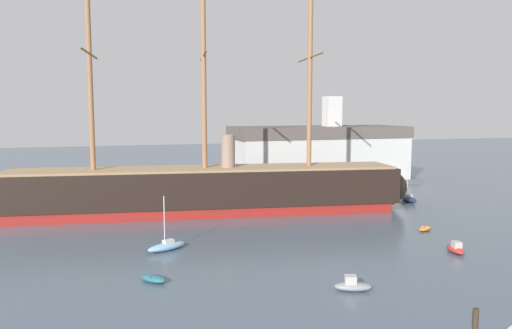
{
  "coord_description": "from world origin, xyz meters",
  "views": [
    {
      "loc": [
        -19.24,
        -18.68,
        15.53
      ],
      "look_at": [
        -3.23,
        34.69,
        9.28
      ],
      "focal_mm": 34.88,
      "sensor_mm": 36.0,
      "label": 1
    }
  ],
  "objects_px": {
    "motorboat_near_centre": "(353,285)",
    "dinghy_far_left": "(34,220)",
    "tall_ship": "(205,189)",
    "sailboat_alongside_bow": "(167,246)",
    "sailboat_far_right": "(408,198)",
    "mooring_piling_right_pair": "(475,323)",
    "dinghy_mid_left": "(154,279)",
    "dinghy_distant_centre": "(237,196)",
    "motorboat_mid_right": "(456,249)",
    "dinghy_alongside_stern": "(425,228)",
    "dockside_warehouse_right": "(318,154)"
  },
  "relations": [
    {
      "from": "sailboat_alongside_bow",
      "to": "sailboat_far_right",
      "type": "distance_m",
      "value": 45.81
    },
    {
      "from": "sailboat_alongside_bow",
      "to": "dinghy_far_left",
      "type": "height_order",
      "value": "sailboat_alongside_bow"
    },
    {
      "from": "motorboat_near_centre",
      "to": "dinghy_distant_centre",
      "type": "xyz_separation_m",
      "value": [
        1.72,
        46.16,
        -0.18
      ]
    },
    {
      "from": "dinghy_mid_left",
      "to": "motorboat_mid_right",
      "type": "height_order",
      "value": "motorboat_mid_right"
    },
    {
      "from": "motorboat_mid_right",
      "to": "dinghy_mid_left",
      "type": "bearing_deg",
      "value": 179.84
    },
    {
      "from": "dinghy_mid_left",
      "to": "dinghy_far_left",
      "type": "relative_size",
      "value": 1.08
    },
    {
      "from": "tall_ship",
      "to": "sailboat_alongside_bow",
      "type": "relative_size",
      "value": 11.37
    },
    {
      "from": "tall_ship",
      "to": "sailboat_far_right",
      "type": "height_order",
      "value": "tall_ship"
    },
    {
      "from": "dockside_warehouse_right",
      "to": "dinghy_alongside_stern",
      "type": "bearing_deg",
      "value": -95.58
    },
    {
      "from": "dinghy_alongside_stern",
      "to": "dinghy_distant_centre",
      "type": "relative_size",
      "value": 1.0
    },
    {
      "from": "motorboat_mid_right",
      "to": "mooring_piling_right_pair",
      "type": "height_order",
      "value": "mooring_piling_right_pair"
    },
    {
      "from": "tall_ship",
      "to": "motorboat_mid_right",
      "type": "bearing_deg",
      "value": -51.68
    },
    {
      "from": "sailboat_alongside_bow",
      "to": "mooring_piling_right_pair",
      "type": "distance_m",
      "value": 32.45
    },
    {
      "from": "dinghy_mid_left",
      "to": "tall_ship",
      "type": "bearing_deg",
      "value": 70.09
    },
    {
      "from": "motorboat_near_centre",
      "to": "dockside_warehouse_right",
      "type": "height_order",
      "value": "dockside_warehouse_right"
    },
    {
      "from": "sailboat_alongside_bow",
      "to": "dinghy_mid_left",
      "type": "bearing_deg",
      "value": -103.27
    },
    {
      "from": "dinghy_mid_left",
      "to": "dinghy_far_left",
      "type": "height_order",
      "value": "dinghy_mid_left"
    },
    {
      "from": "dinghy_mid_left",
      "to": "motorboat_near_centre",
      "type": "bearing_deg",
      "value": -23.73
    },
    {
      "from": "motorboat_near_centre",
      "to": "mooring_piling_right_pair",
      "type": "bearing_deg",
      "value": -69.44
    },
    {
      "from": "dinghy_far_left",
      "to": "sailboat_far_right",
      "type": "xyz_separation_m",
      "value": [
        58.22,
        -1.34,
        0.27
      ]
    },
    {
      "from": "motorboat_mid_right",
      "to": "dockside_warehouse_right",
      "type": "distance_m",
      "value": 53.48
    },
    {
      "from": "sailboat_alongside_bow",
      "to": "dinghy_far_left",
      "type": "bearing_deg",
      "value": 130.02
    },
    {
      "from": "dinghy_alongside_stern",
      "to": "sailboat_far_right",
      "type": "bearing_deg",
      "value": 62.31
    },
    {
      "from": "motorboat_near_centre",
      "to": "sailboat_far_right",
      "type": "distance_m",
      "value": 44.74
    },
    {
      "from": "tall_ship",
      "to": "mooring_piling_right_pair",
      "type": "bearing_deg",
      "value": -77.65
    },
    {
      "from": "motorboat_mid_right",
      "to": "mooring_piling_right_pair",
      "type": "distance_m",
      "value": 21.18
    },
    {
      "from": "mooring_piling_right_pair",
      "to": "dockside_warehouse_right",
      "type": "bearing_deg",
      "value": 74.62
    },
    {
      "from": "motorboat_mid_right",
      "to": "sailboat_far_right",
      "type": "distance_m",
      "value": 30.18
    },
    {
      "from": "dinghy_alongside_stern",
      "to": "dinghy_mid_left",
      "type": "bearing_deg",
      "value": -165.17
    },
    {
      "from": "tall_ship",
      "to": "mooring_piling_right_pair",
      "type": "relative_size",
      "value": 33.81
    },
    {
      "from": "tall_ship",
      "to": "mooring_piling_right_pair",
      "type": "height_order",
      "value": "tall_ship"
    },
    {
      "from": "dinghy_distant_centre",
      "to": "dockside_warehouse_right",
      "type": "height_order",
      "value": "dockside_warehouse_right"
    },
    {
      "from": "motorboat_near_centre",
      "to": "dinghy_far_left",
      "type": "height_order",
      "value": "motorboat_near_centre"
    },
    {
      "from": "tall_ship",
      "to": "dockside_warehouse_right",
      "type": "height_order",
      "value": "tall_ship"
    },
    {
      "from": "motorboat_near_centre",
      "to": "dinghy_mid_left",
      "type": "bearing_deg",
      "value": 156.27
    },
    {
      "from": "dinghy_alongside_stern",
      "to": "mooring_piling_right_pair",
      "type": "height_order",
      "value": "mooring_piling_right_pair"
    },
    {
      "from": "mooring_piling_right_pair",
      "to": "sailboat_far_right",
      "type": "bearing_deg",
      "value": 61.29
    },
    {
      "from": "dinghy_alongside_stern",
      "to": "sailboat_far_right",
      "type": "distance_m",
      "value": 20.52
    },
    {
      "from": "sailboat_far_right",
      "to": "dinghy_far_left",
      "type": "bearing_deg",
      "value": 178.68
    },
    {
      "from": "motorboat_near_centre",
      "to": "dinghy_far_left",
      "type": "bearing_deg",
      "value": 129.7
    },
    {
      "from": "dinghy_far_left",
      "to": "mooring_piling_right_pair",
      "type": "bearing_deg",
      "value": -53.91
    },
    {
      "from": "sailboat_far_right",
      "to": "mooring_piling_right_pair",
      "type": "bearing_deg",
      "value": -118.71
    },
    {
      "from": "sailboat_far_right",
      "to": "dinghy_distant_centre",
      "type": "xyz_separation_m",
      "value": [
        -26.7,
        11.61,
        -0.28
      ]
    },
    {
      "from": "motorboat_near_centre",
      "to": "dinghy_distant_centre",
      "type": "height_order",
      "value": "motorboat_near_centre"
    },
    {
      "from": "sailboat_far_right",
      "to": "dinghy_distant_centre",
      "type": "height_order",
      "value": "sailboat_far_right"
    },
    {
      "from": "motorboat_mid_right",
      "to": "dockside_warehouse_right",
      "type": "relative_size",
      "value": 0.08
    },
    {
      "from": "motorboat_mid_right",
      "to": "dinghy_distant_centre",
      "type": "height_order",
      "value": "motorboat_mid_right"
    },
    {
      "from": "motorboat_mid_right",
      "to": "dinghy_distant_centre",
      "type": "xyz_separation_m",
      "value": [
        -14.34,
        39.15,
        -0.16
      ]
    },
    {
      "from": "tall_ship",
      "to": "dockside_warehouse_right",
      "type": "bearing_deg",
      "value": 40.3
    },
    {
      "from": "motorboat_near_centre",
      "to": "dinghy_distant_centre",
      "type": "bearing_deg",
      "value": 87.87
    }
  ]
}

